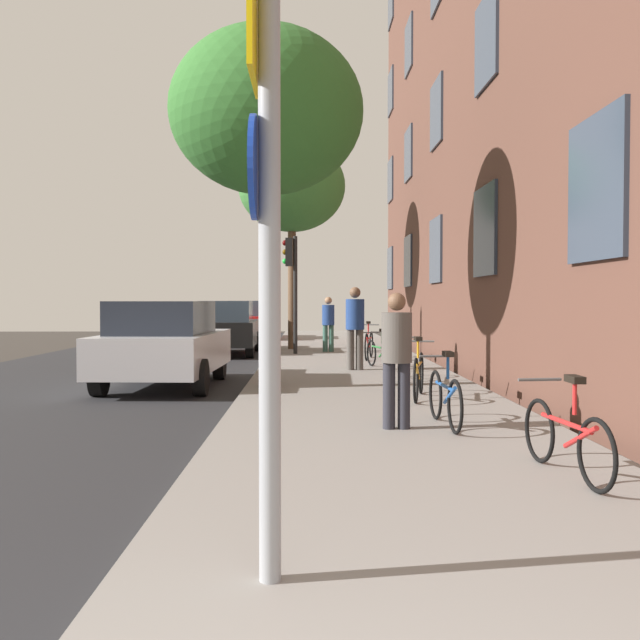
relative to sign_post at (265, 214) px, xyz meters
name	(u,v)px	position (x,y,z in m)	size (l,w,h in m)	color
ground_plane	(199,372)	(-2.29, 12.19, -2.11)	(41.80, 41.80, 0.00)	#332D28
road_asphalt	(107,372)	(-4.39, 12.19, -2.10)	(7.00, 38.00, 0.01)	#232326
sidewalk	(351,369)	(1.21, 12.19, -2.05)	(4.20, 38.00, 0.12)	gray
sign_post	(265,214)	(0.00, 0.00, 0.00)	(0.15, 0.60, 3.45)	gray
traffic_light	(292,273)	(-0.24, 16.07, 0.32)	(0.43, 0.24, 3.35)	black
tree_near	(266,113)	(-0.49, 8.37, 2.77)	(3.36, 3.36, 6.22)	#4C3823
tree_far	(292,187)	(-0.28, 18.08, 3.09)	(3.35, 3.35, 6.52)	brown
bicycle_0	(566,437)	(2.46, 2.18, -1.64)	(0.42, 1.64, 0.89)	black
bicycle_1	(445,397)	(1.88, 4.58, -1.63)	(0.42, 1.62, 0.92)	black
bicycle_2	(419,374)	(1.95, 6.98, -1.61)	(0.55, 1.73, 0.97)	black
bicycle_3	(403,362)	(2.03, 9.38, -1.64)	(0.53, 1.67, 0.91)	black
bicycle_4	(380,353)	(1.83, 11.78, -1.64)	(0.56, 1.64, 0.89)	black
bicycle_5	(369,344)	(1.80, 14.18, -1.60)	(0.51, 1.74, 0.99)	black
pedestrian_0	(397,351)	(1.28, 4.44, -1.07)	(0.50, 0.50, 1.62)	#26262D
pedestrian_1	(355,323)	(1.26, 11.44, -0.95)	(0.44, 0.44, 1.82)	#4C4742
pedestrian_2	(328,320)	(0.82, 16.82, -1.06)	(0.37, 0.37, 1.63)	#33594C
car_0	(164,343)	(-2.47, 9.29, -1.27)	(2.03, 4.01, 1.62)	#B7B7BC
car_1	(228,327)	(-2.19, 17.14, -1.27)	(1.81, 4.06, 1.62)	black
car_2	(252,320)	(-2.06, 24.35, -1.27)	(1.96, 4.04, 1.62)	red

